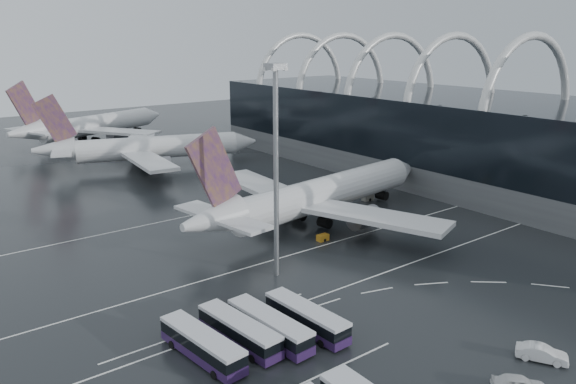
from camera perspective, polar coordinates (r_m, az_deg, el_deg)
ground at (r=83.90m, az=6.73°, el=-8.43°), size 420.00×420.00×0.00m
terminal at (r=139.28m, az=19.60°, el=5.18°), size 42.00×160.00×34.90m
lane_marking_near at (r=82.61m, az=7.70°, el=-8.86°), size 120.00×0.25×0.01m
lane_marking_mid at (r=92.13m, az=1.52°, el=-6.05°), size 120.00×0.25×0.01m
lane_marking_far at (r=113.98m, az=-7.37°, el=-1.86°), size 120.00×0.25×0.01m
bus_bay_line_north at (r=70.88m, az=-7.77°, el=-13.25°), size 28.00×0.25×0.01m
airliner_main at (r=103.98m, az=2.86°, el=-0.45°), size 61.80×53.72×20.93m
airliner_gate_b at (r=153.50m, az=-14.15°, el=4.30°), size 56.77×50.41×20.17m
airliner_gate_c at (r=195.37m, az=-19.42°, el=6.35°), size 58.26×53.13×21.46m
bus_row_near_a at (r=63.80m, az=-8.71°, el=-15.07°), size 4.07×12.74×3.08m
bus_row_near_b at (r=65.93m, az=-4.98°, el=-13.87°), size 3.90×12.53×3.04m
bus_row_near_c at (r=66.64m, az=-1.89°, el=-13.43°), size 3.65×12.75×3.10m
bus_row_near_d at (r=68.47m, az=1.89°, el=-12.62°), size 3.41×12.47×3.04m
van_curve_b at (r=62.78m, az=22.43°, el=-17.60°), size 5.15×5.29×1.79m
van_curve_c at (r=68.91m, az=24.38°, el=-14.70°), size 4.25×5.55×1.75m
floodlight_mast at (r=77.83m, az=-1.24°, el=4.61°), size 2.34×2.34×30.48m
gse_cart_belly_a at (r=110.10m, az=7.70°, el=-2.21°), size 1.97×1.16×1.07m
gse_cart_belly_b at (r=116.86m, az=3.34°, el=-0.98°), size 2.37×1.40×1.30m
gse_cart_belly_c at (r=96.75m, az=3.55°, el=-4.64°), size 2.02×1.20×1.10m
gse_cart_belly_d at (r=120.86m, az=8.10°, el=-0.54°), size 2.42×1.43×1.32m
gse_cart_belly_e at (r=119.26m, az=0.66°, el=-0.60°), size 2.40×1.42×1.31m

